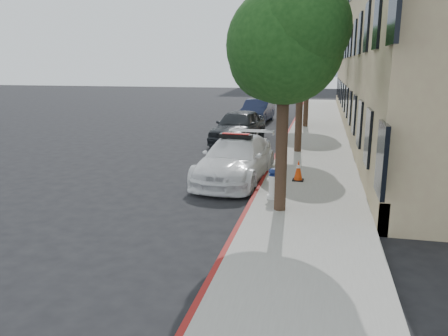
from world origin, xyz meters
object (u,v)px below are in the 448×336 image
traffic_cone (298,170)px  parked_car_far (257,111)px  fire_hydrant (273,184)px  parked_car_mid (238,126)px  police_car (236,159)px

traffic_cone → parked_car_far: bearing=103.1°
fire_hydrant → traffic_cone: (0.58, 2.13, -0.09)m
fire_hydrant → traffic_cone: bearing=94.1°
parked_car_mid → traffic_cone: 8.04m
parked_car_mid → traffic_cone: (3.35, -7.29, -0.33)m
police_car → parked_car_mid: parked_car_mid is taller
parked_car_mid → traffic_cone: bearing=-59.8°
police_car → parked_car_mid: size_ratio=1.05×
parked_car_far → fire_hydrant: parked_car_far is taller
parked_car_mid → parked_car_far: (-0.24, 8.12, -0.06)m
police_car → traffic_cone: size_ratio=7.41×
fire_hydrant → traffic_cone: 2.21m
parked_car_mid → fire_hydrant: (2.78, -9.42, -0.25)m
traffic_cone → fire_hydrant: bearing=-105.1°
parked_car_far → traffic_cone: size_ratio=6.75×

